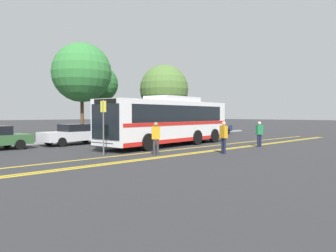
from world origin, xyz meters
TOP-DOWN VIEW (x-y plane):
  - ground_plane at (0.00, 0.00)m, footprint 220.00×220.00m
  - lane_strip_0 at (-0.00, -2.43)m, footprint 30.71×0.20m
  - lane_strip_1 at (-0.00, -4.14)m, footprint 30.71×0.20m
  - lane_strip_2 at (-0.00, -4.44)m, footprint 30.71×0.20m
  - curb_strip at (-0.00, 6.71)m, footprint 38.71×0.36m
  - transit_bus at (0.01, -0.23)m, footprint 11.21×3.73m
  - parked_car_1 at (-4.11, 4.73)m, footprint 4.74×2.07m
  - parked_car_2 at (0.92, 4.82)m, footprint 4.15×2.03m
  - parked_car_3 at (6.45, 4.83)m, footprint 4.12×2.13m
  - parked_car_4 at (11.98, 5.26)m, footprint 4.11×2.07m
  - pedestrian_0 at (-1.15, -5.57)m, footprint 0.34×0.47m
  - pedestrian_1 at (-4.07, -3.50)m, footprint 0.46×0.44m
  - pedestrian_2 at (3.47, -4.99)m, footprint 0.47×0.36m
  - bus_stop_sign at (-6.13, -1.89)m, footprint 0.08×0.40m
  - tree_1 at (-1.53, 8.22)m, footprint 4.81×4.81m
  - tree_2 at (2.13, 11.25)m, footprint 3.46×3.46m
  - tree_3 at (8.01, 8.51)m, footprint 4.97×4.97m

SIDE VIEW (x-z plane):
  - ground_plane at x=0.00m, z-range 0.00..0.00m
  - lane_strip_0 at x=0.00m, z-range 0.00..0.01m
  - lane_strip_1 at x=0.00m, z-range 0.00..0.01m
  - lane_strip_2 at x=0.00m, z-range 0.00..0.01m
  - curb_strip at x=0.00m, z-range 0.00..0.15m
  - parked_car_2 at x=0.92m, z-range 0.02..1.40m
  - parked_car_1 at x=-4.11m, z-range 0.01..1.41m
  - parked_car_4 at x=11.98m, z-range 0.00..1.46m
  - parked_car_3 at x=6.45m, z-range 0.02..1.45m
  - pedestrian_2 at x=3.47m, z-range 0.10..1.72m
  - pedestrian_1 at x=-4.07m, z-range 0.11..1.78m
  - pedestrian_0 at x=-1.15m, z-range 0.12..1.81m
  - transit_bus at x=0.01m, z-range 0.04..3.30m
  - bus_stop_sign at x=-6.13m, z-range 0.35..3.13m
  - tree_3 at x=8.01m, z-range 1.08..8.20m
  - tree_2 at x=2.13m, z-range 1.61..8.32m
  - tree_1 at x=-1.53m, z-range 1.52..9.40m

